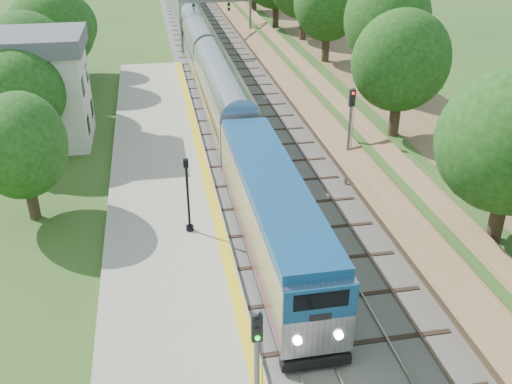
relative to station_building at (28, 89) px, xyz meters
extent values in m
cube|color=#4C4944|center=(16.00, 30.00, -4.03)|extent=(9.50, 170.00, 0.12)
cube|color=gray|center=(13.28, 30.00, -3.89)|extent=(0.08, 170.00, 0.16)
cube|color=gray|center=(14.72, 30.00, -3.89)|extent=(0.08, 170.00, 0.16)
cube|color=gray|center=(17.28, 30.00, -3.89)|extent=(0.08, 170.00, 0.16)
cube|color=gray|center=(18.72, 30.00, -3.89)|extent=(0.08, 170.00, 0.16)
cube|color=gray|center=(8.80, -14.00, -3.90)|extent=(6.40, 68.00, 0.38)
cube|color=gold|center=(11.65, -14.00, -3.70)|extent=(0.55, 68.00, 0.01)
cube|color=brown|center=(25.50, 30.00, -2.59)|extent=(9.00, 170.00, 3.00)
cube|color=brown|center=(21.60, 30.00, -2.79)|extent=(4.47, 170.00, 4.54)
cylinder|color=#332316|center=(24.00, -20.00, 0.22)|extent=(0.60, 0.60, 2.62)
sphere|color=#16360E|center=(24.00, -20.00, 3.79)|extent=(5.70, 5.70, 5.70)
cylinder|color=#332316|center=(24.00, 30.00, 0.22)|extent=(0.60, 0.60, 2.62)
cube|color=beige|center=(0.00, 0.00, -0.69)|extent=(8.00, 6.00, 6.80)
cube|color=#525459|center=(0.00, 0.00, 3.31)|extent=(8.60, 6.60, 1.20)
cube|color=black|center=(4.01, -1.80, -2.29)|extent=(0.05, 1.10, 1.30)
cube|color=black|center=(4.01, 1.80, -2.29)|extent=(0.05, 1.10, 1.30)
cube|color=black|center=(4.01, -1.80, 0.51)|extent=(0.05, 1.10, 1.30)
cube|color=black|center=(4.01, 1.80, 0.51)|extent=(0.05, 1.10, 1.30)
cylinder|color=slate|center=(12.50, 25.00, -0.99)|extent=(0.24, 0.24, 6.20)
cylinder|color=slate|center=(20.50, 25.00, -0.99)|extent=(0.24, 0.24, 6.20)
cube|color=slate|center=(16.50, 25.00, 1.86)|extent=(8.40, 0.25, 0.50)
cube|color=black|center=(14.00, 24.85, 1.11)|extent=(0.30, 0.20, 0.90)
cube|color=black|center=(18.00, 24.85, 1.11)|extent=(0.30, 0.20, 0.90)
cylinder|color=#332316|center=(2.00, -4.00, -2.86)|extent=(0.60, 0.60, 2.45)
sphere|color=#16360E|center=(2.00, -4.00, 0.46)|extent=(5.32, 5.32, 5.32)
cylinder|color=#332316|center=(2.00, 12.00, -2.86)|extent=(0.60, 0.60, 2.45)
sphere|color=#16360E|center=(2.00, 12.00, 0.46)|extent=(5.32, 5.32, 5.32)
cube|color=black|center=(14.00, -17.73, -3.53)|extent=(2.57, 16.08, 0.56)
cube|color=#B7BAC1|center=(14.00, -17.73, -1.67)|extent=(2.79, 16.75, 3.16)
cube|color=navy|center=(14.00, -17.73, 0.12)|extent=(2.68, 16.08, 0.41)
cube|color=navy|center=(14.00, -26.14, -0.78)|extent=(2.76, 0.10, 1.40)
cube|color=black|center=(14.00, -26.18, -0.60)|extent=(2.05, 0.06, 0.70)
cube|color=#AE1027|center=(14.00, -17.73, -2.74)|extent=(2.81, 16.42, 0.09)
cube|color=#B7BAC1|center=(14.00, 0.55, -1.99)|extent=(2.79, 18.62, 3.63)
cube|color=#B7BAC1|center=(14.00, 19.77, -1.99)|extent=(2.79, 18.62, 3.63)
cube|color=#B7BAC1|center=(14.00, 38.99, -1.99)|extent=(2.79, 18.62, 3.63)
cylinder|color=black|center=(10.07, -15.32, -3.57)|extent=(0.41, 0.41, 0.28)
cylinder|color=black|center=(10.07, -15.32, -1.76)|extent=(0.13, 0.13, 3.62)
cube|color=black|center=(10.07, -15.32, 0.24)|extent=(0.28, 0.28, 0.37)
cube|color=silver|center=(10.07, -15.32, 0.24)|extent=(0.20, 0.20, 0.28)
cylinder|color=slate|center=(11.10, -29.22, -0.96)|extent=(0.17, 0.17, 5.50)
cube|color=black|center=(11.10, -29.22, 1.22)|extent=(0.32, 0.21, 0.95)
cylinder|color=#0CE526|center=(11.10, -29.34, 1.22)|extent=(0.15, 0.06, 0.15)
cylinder|color=slate|center=(20.20, -11.04, -0.85)|extent=(0.18, 0.18, 6.24)
cube|color=black|center=(20.20, -11.04, 1.66)|extent=(0.34, 0.22, 1.01)
cylinder|color=#FF0C0C|center=(20.20, -11.17, 1.66)|extent=(0.16, 0.06, 0.16)
camera|label=1|loc=(8.76, -41.64, 12.10)|focal=40.00mm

